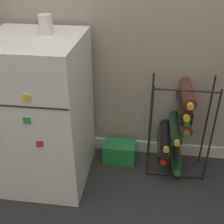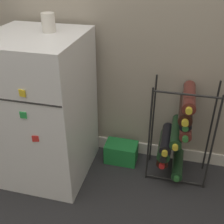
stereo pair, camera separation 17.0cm
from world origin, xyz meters
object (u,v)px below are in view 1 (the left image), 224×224
(mini_fridge, at_px, (41,114))
(soda_box, at_px, (119,152))
(wine_rack, at_px, (176,126))
(fridge_top_cup, at_px, (46,24))

(mini_fridge, xyz_separation_m, soda_box, (0.46, 0.19, -0.39))
(mini_fridge, distance_m, soda_box, 0.63)
(wine_rack, bearing_deg, mini_fridge, -169.86)
(mini_fridge, distance_m, fridge_top_cup, 0.52)
(mini_fridge, xyz_separation_m, fridge_top_cup, (0.07, 0.07, 0.51))
(mini_fridge, bearing_deg, fridge_top_cup, 45.13)
(wine_rack, relative_size, fridge_top_cup, 6.54)
(mini_fridge, relative_size, soda_box, 4.17)
(fridge_top_cup, bearing_deg, mini_fridge, -134.87)
(mini_fridge, height_order, fridge_top_cup, fridge_top_cup)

